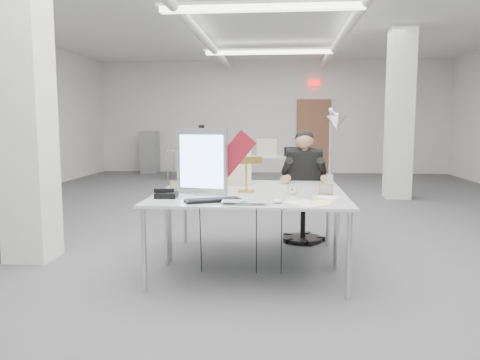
{
  "coord_description": "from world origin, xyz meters",
  "views": [
    {
      "loc": [
        0.29,
        -6.59,
        1.42
      ],
      "look_at": [
        -0.12,
        -2.0,
        0.86
      ],
      "focal_mm": 35.0,
      "sensor_mm": 36.0,
      "label": 1
    }
  ],
  "objects_px": {
    "desk_main": "(248,200)",
    "bankers_lamp": "(246,175)",
    "office_chair": "(303,197)",
    "architect_lamp": "(333,142)",
    "desk_phone": "(166,195)",
    "monitor": "(202,161)",
    "seated_person": "(304,168)",
    "beige_monitor": "(230,166)",
    "laptop": "(244,203)"
  },
  "relations": [
    {
      "from": "desk_main",
      "to": "bankers_lamp",
      "type": "distance_m",
      "value": 0.45
    },
    {
      "from": "office_chair",
      "to": "architect_lamp",
      "type": "distance_m",
      "value": 1.04
    },
    {
      "from": "desk_phone",
      "to": "monitor",
      "type": "bearing_deg",
      "value": 38.18
    },
    {
      "from": "desk_main",
      "to": "architect_lamp",
      "type": "height_order",
      "value": "architect_lamp"
    },
    {
      "from": "monitor",
      "to": "bankers_lamp",
      "type": "relative_size",
      "value": 1.86
    },
    {
      "from": "seated_person",
      "to": "architect_lamp",
      "type": "distance_m",
      "value": 0.81
    },
    {
      "from": "bankers_lamp",
      "to": "office_chair",
      "type": "bearing_deg",
      "value": 41.93
    },
    {
      "from": "bankers_lamp",
      "to": "seated_person",
      "type": "bearing_deg",
      "value": 40.76
    },
    {
      "from": "beige_monitor",
      "to": "architect_lamp",
      "type": "relative_size",
      "value": 0.45
    },
    {
      "from": "monitor",
      "to": "bankers_lamp",
      "type": "height_order",
      "value": "monitor"
    },
    {
      "from": "laptop",
      "to": "seated_person",
      "type": "bearing_deg",
      "value": 71.59
    },
    {
      "from": "laptop",
      "to": "architect_lamp",
      "type": "xyz_separation_m",
      "value": [
        0.82,
        1.09,
        0.46
      ]
    },
    {
      "from": "bankers_lamp",
      "to": "desk_phone",
      "type": "xyz_separation_m",
      "value": [
        -0.69,
        -0.43,
        -0.14
      ]
    },
    {
      "from": "architect_lamp",
      "to": "laptop",
      "type": "bearing_deg",
      "value": -103.75
    },
    {
      "from": "desk_main",
      "to": "office_chair",
      "type": "xyz_separation_m",
      "value": [
        0.56,
        1.49,
        -0.2
      ]
    },
    {
      "from": "desk_main",
      "to": "office_chair",
      "type": "distance_m",
      "value": 1.61
    },
    {
      "from": "desk_main",
      "to": "architect_lamp",
      "type": "xyz_separation_m",
      "value": [
        0.81,
        0.75,
        0.49
      ]
    },
    {
      "from": "bankers_lamp",
      "to": "desk_phone",
      "type": "height_order",
      "value": "bankers_lamp"
    },
    {
      "from": "laptop",
      "to": "bankers_lamp",
      "type": "bearing_deg",
      "value": 92.08
    },
    {
      "from": "monitor",
      "to": "desk_phone",
      "type": "distance_m",
      "value": 0.47
    },
    {
      "from": "monitor",
      "to": "bankers_lamp",
      "type": "bearing_deg",
      "value": 38.55
    },
    {
      "from": "laptop",
      "to": "desk_phone",
      "type": "xyz_separation_m",
      "value": [
        -0.72,
        0.33,
        0.01
      ]
    },
    {
      "from": "laptop",
      "to": "desk_main",
      "type": "bearing_deg",
      "value": 87.68
    },
    {
      "from": "office_chair",
      "to": "architect_lamp",
      "type": "height_order",
      "value": "architect_lamp"
    },
    {
      "from": "office_chair",
      "to": "laptop",
      "type": "xyz_separation_m",
      "value": [
        -0.57,
        -1.84,
        0.23
      ]
    },
    {
      "from": "desk_main",
      "to": "desk_phone",
      "type": "relative_size",
      "value": 9.48
    },
    {
      "from": "desk_phone",
      "to": "laptop",
      "type": "bearing_deg",
      "value": -26.89
    },
    {
      "from": "desk_main",
      "to": "laptop",
      "type": "bearing_deg",
      "value": -91.61
    },
    {
      "from": "laptop",
      "to": "desk_phone",
      "type": "relative_size",
      "value": 1.95
    },
    {
      "from": "seated_person",
      "to": "laptop",
      "type": "xyz_separation_m",
      "value": [
        -0.57,
        -1.79,
        -0.13
      ]
    },
    {
      "from": "monitor",
      "to": "beige_monitor",
      "type": "relative_size",
      "value": 1.46
    },
    {
      "from": "desk_main",
      "to": "office_chair",
      "type": "height_order",
      "value": "office_chair"
    },
    {
      "from": "monitor",
      "to": "laptop",
      "type": "height_order",
      "value": "monitor"
    },
    {
      "from": "monitor",
      "to": "beige_monitor",
      "type": "distance_m",
      "value": 0.81
    },
    {
      "from": "office_chair",
      "to": "monitor",
      "type": "height_order",
      "value": "monitor"
    },
    {
      "from": "office_chair",
      "to": "beige_monitor",
      "type": "xyz_separation_m",
      "value": [
        -0.83,
        -0.48,
        0.41
      ]
    },
    {
      "from": "office_chair",
      "to": "architect_lamp",
      "type": "relative_size",
      "value": 1.15
    },
    {
      "from": "beige_monitor",
      "to": "bankers_lamp",
      "type": "bearing_deg",
      "value": -79.33
    },
    {
      "from": "seated_person",
      "to": "beige_monitor",
      "type": "xyz_separation_m",
      "value": [
        -0.83,
        -0.43,
        0.06
      ]
    },
    {
      "from": "desk_phone",
      "to": "beige_monitor",
      "type": "relative_size",
      "value": 0.45
    },
    {
      "from": "seated_person",
      "to": "desk_phone",
      "type": "height_order",
      "value": "seated_person"
    },
    {
      "from": "desk_main",
      "to": "desk_phone",
      "type": "height_order",
      "value": "desk_phone"
    },
    {
      "from": "desk_phone",
      "to": "beige_monitor",
      "type": "xyz_separation_m",
      "value": [
        0.47,
        1.03,
        0.18
      ]
    },
    {
      "from": "office_chair",
      "to": "desk_phone",
      "type": "bearing_deg",
      "value": -133.15
    },
    {
      "from": "office_chair",
      "to": "monitor",
      "type": "relative_size",
      "value": 1.76
    },
    {
      "from": "office_chair",
      "to": "architect_lamp",
      "type": "xyz_separation_m",
      "value": [
        0.25,
        -0.75,
        0.68
      ]
    },
    {
      "from": "monitor",
      "to": "desk_phone",
      "type": "bearing_deg",
      "value": -125.54
    },
    {
      "from": "laptop",
      "to": "bankers_lamp",
      "type": "xyz_separation_m",
      "value": [
        -0.04,
        0.76,
        0.15
      ]
    },
    {
      "from": "desk_main",
      "to": "beige_monitor",
      "type": "relative_size",
      "value": 4.24
    },
    {
      "from": "laptop",
      "to": "desk_phone",
      "type": "bearing_deg",
      "value": 154.96
    }
  ]
}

